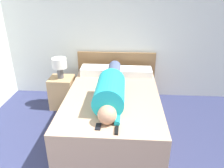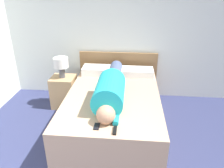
% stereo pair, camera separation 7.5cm
% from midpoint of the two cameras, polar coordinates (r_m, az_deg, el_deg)
% --- Properties ---
extents(wall_back, '(5.09, 0.06, 2.60)m').
position_cam_midpoint_polar(wall_back, '(4.16, -1.59, 13.94)').
color(wall_back, silver).
rests_on(wall_back, ground_plane).
extents(bed, '(1.38, 2.00, 0.57)m').
position_cam_midpoint_polar(bed, '(3.38, -0.47, -7.23)').
color(bed, tan).
rests_on(bed, ground_plane).
extents(headboard, '(1.50, 0.04, 0.89)m').
position_cam_midpoint_polar(headboard, '(4.33, 0.62, 2.58)').
color(headboard, olive).
rests_on(headboard, ground_plane).
extents(nightstand, '(0.41, 0.39, 0.57)m').
position_cam_midpoint_polar(nightstand, '(4.08, -13.34, -2.11)').
color(nightstand, tan).
rests_on(nightstand, ground_plane).
extents(table_lamp, '(0.25, 0.25, 0.36)m').
position_cam_midpoint_polar(table_lamp, '(3.87, -14.10, 4.93)').
color(table_lamp, '#4C4C51').
rests_on(table_lamp, nightstand).
extents(person_lying, '(0.39, 1.78, 0.39)m').
position_cam_midpoint_polar(person_lying, '(3.06, -1.01, -1.14)').
color(person_lying, tan).
rests_on(person_lying, bed).
extents(pillow_near_headboard, '(0.64, 0.32, 0.14)m').
position_cam_midpoint_polar(pillow_near_headboard, '(3.97, -3.97, 3.50)').
color(pillow_near_headboard, white).
rests_on(pillow_near_headboard, bed).
extents(pillow_second, '(0.61, 0.32, 0.13)m').
position_cam_midpoint_polar(pillow_second, '(3.94, 5.38, 3.18)').
color(pillow_second, white).
rests_on(pillow_second, bed).
extents(tv_remote, '(0.04, 0.15, 0.02)m').
position_cam_midpoint_polar(tv_remote, '(2.49, 0.35, -12.01)').
color(tv_remote, black).
rests_on(tv_remote, bed).
extents(cell_phone, '(0.06, 0.13, 0.01)m').
position_cam_midpoint_polar(cell_phone, '(2.57, -4.47, -11.07)').
color(cell_phone, black).
rests_on(cell_phone, bed).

